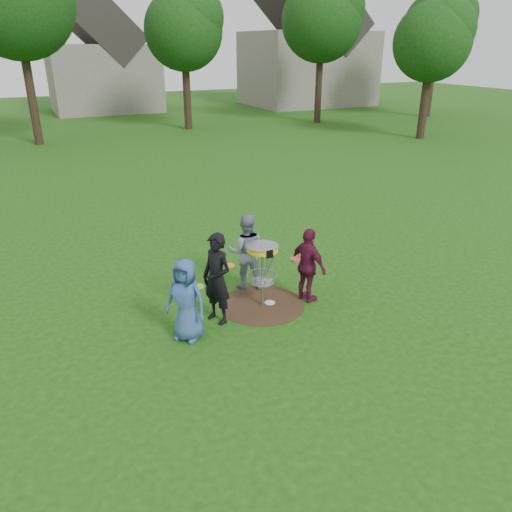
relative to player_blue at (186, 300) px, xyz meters
name	(u,v)px	position (x,y,z in m)	size (l,w,h in m)	color
ground	(262,305)	(1.80, 0.55, -0.79)	(100.00, 100.00, 0.00)	#19470F
dirt_patch	(262,305)	(1.80, 0.55, -0.79)	(1.80, 1.80, 0.01)	#47331E
player_blue	(186,300)	(0.00, 0.00, 0.00)	(0.78, 0.50, 1.59)	#32518C
player_black	(217,279)	(0.74, 0.35, 0.12)	(0.67, 0.44, 1.82)	black
player_grey	(246,251)	(1.86, 1.48, 0.06)	(0.83, 0.65, 1.71)	gray
player_maroon	(308,266)	(2.76, 0.32, 0.01)	(0.95, 0.39, 1.62)	#5A1430
disc_on_grass	(270,303)	(1.98, 0.54, -0.78)	(0.22, 0.22, 0.02)	white
disc_golf_basket	(262,260)	(1.80, 0.55, 0.23)	(0.66, 0.67, 1.38)	#9EA0A5
held_discs	(245,264)	(1.40, 0.52, 0.24)	(2.44, 1.34, 0.16)	#84EE1A
tree_row	(92,19)	(2.25, 21.22, 5.41)	(51.20, 17.42, 9.90)	#38281C
house_row	(129,56)	(6.58, 33.61, 3.35)	(44.50, 10.65, 11.62)	gray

